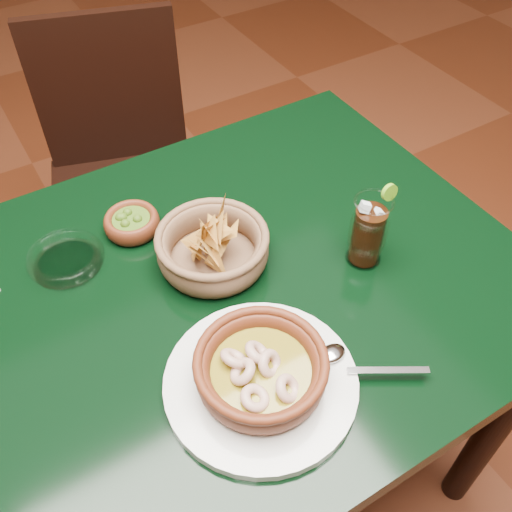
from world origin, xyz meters
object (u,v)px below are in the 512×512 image
dining_table (182,341)px  shrimp_plate (261,373)px  cola_drink (368,231)px  dining_chair (124,171)px  chip_basket (213,247)px

dining_table → shrimp_plate: (0.04, -0.19, 0.13)m
cola_drink → shrimp_plate: bearing=-156.8°
dining_table → dining_chair: bearing=78.1°
shrimp_plate → chip_basket: 0.26m
shrimp_plate → cola_drink: (0.28, 0.12, 0.03)m
dining_chair → chip_basket: same height
dining_chair → cola_drink: size_ratio=5.76×
dining_chair → cola_drink: (0.18, -0.78, 0.33)m
chip_basket → cola_drink: cola_drink is taller
dining_table → cola_drink: bearing=-12.7°
shrimp_plate → dining_chair: bearing=83.3°
dining_table → dining_chair: (0.15, 0.70, -0.17)m
dining_chair → shrimp_plate: bearing=-96.7°
chip_basket → dining_table: bearing=-151.1°
dining_chair → chip_basket: 0.72m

